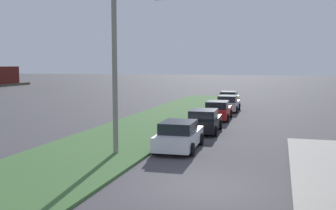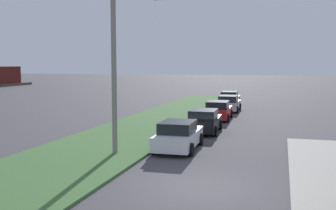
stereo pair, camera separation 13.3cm
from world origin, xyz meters
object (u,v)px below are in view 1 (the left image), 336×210
object	(u,v)px
parked_car_black	(204,121)
parked_car_yellow	(229,98)
parked_car_white	(179,136)
parked_car_red	(218,110)
parked_car_silver	(228,104)
streetlight	(121,63)

from	to	relation	value
parked_car_black	parked_car_yellow	size ratio (longest dim) A/B	1.01
parked_car_white	parked_car_red	distance (m)	11.60
parked_car_white	parked_car_silver	xyz separation A→B (m)	(17.42, -0.27, 0.00)
streetlight	parked_car_red	bearing A→B (deg)	-10.05
parked_car_red	streetlight	bearing A→B (deg)	168.13
streetlight	parked_car_black	bearing A→B (deg)	-18.23
parked_car_red	parked_car_white	bearing A→B (deg)	177.22
parked_car_white	streetlight	xyz separation A→B (m)	(-2.11, 2.23, 3.67)
parked_car_black	streetlight	world-z (taller)	streetlight
parked_car_yellow	streetlight	size ratio (longest dim) A/B	0.58
parked_car_yellow	parked_car_silver	bearing A→B (deg)	-174.56
parked_car_red	parked_car_silver	xyz separation A→B (m)	(5.82, -0.07, 0.00)
parked_car_red	parked_car_yellow	bearing A→B (deg)	0.92
streetlight	parked_car_silver	bearing A→B (deg)	-7.30
parked_car_silver	streetlight	size ratio (longest dim) A/B	0.58
parked_car_red	streetlight	world-z (taller)	streetlight
parked_car_silver	parked_car_yellow	size ratio (longest dim) A/B	1.00
parked_car_silver	parked_car_yellow	world-z (taller)	same
parked_car_yellow	streetlight	xyz separation A→B (m)	(-25.14, 1.88, 3.67)
parked_car_silver	parked_car_yellow	bearing A→B (deg)	5.70
parked_car_silver	parked_car_white	bearing A→B (deg)	178.51
parked_car_silver	parked_car_yellow	distance (m)	5.64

